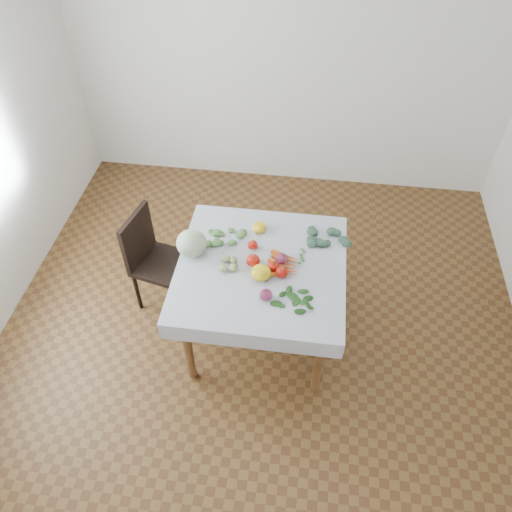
# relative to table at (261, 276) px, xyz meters

# --- Properties ---
(ground) EXTENTS (4.00, 4.00, 0.00)m
(ground) POSITION_rel_table_xyz_m (0.00, 0.00, -0.65)
(ground) COLOR brown
(back_wall) EXTENTS (4.00, 0.04, 2.70)m
(back_wall) POSITION_rel_table_xyz_m (0.00, 2.00, 0.70)
(back_wall) COLOR white
(back_wall) RESTS_ON ground
(table) EXTENTS (1.00, 1.00, 0.75)m
(table) POSITION_rel_table_xyz_m (0.00, 0.00, 0.00)
(table) COLOR brown
(table) RESTS_ON ground
(tablecloth) EXTENTS (1.12, 1.12, 0.01)m
(tablecloth) POSITION_rel_table_xyz_m (0.00, 0.00, 0.10)
(tablecloth) COLOR white
(tablecloth) RESTS_ON table
(chair) EXTENTS (0.46, 0.46, 0.85)m
(chair) POSITION_rel_table_xyz_m (-0.87, 0.25, -0.17)
(chair) COLOR black
(chair) RESTS_ON ground
(cabbage) EXTENTS (0.27, 0.27, 0.19)m
(cabbage) POSITION_rel_table_xyz_m (-0.48, 0.06, 0.20)
(cabbage) COLOR #B1C7A6
(cabbage) RESTS_ON tablecloth
(tomato_a) EXTENTS (0.10, 0.10, 0.08)m
(tomato_a) POSITION_rel_table_xyz_m (-0.06, 0.01, 0.14)
(tomato_a) COLOR red
(tomato_a) RESTS_ON tablecloth
(tomato_b) EXTENTS (0.10, 0.10, 0.07)m
(tomato_b) POSITION_rel_table_xyz_m (0.08, -0.02, 0.14)
(tomato_b) COLOR red
(tomato_b) RESTS_ON tablecloth
(tomato_c) EXTENTS (0.08, 0.08, 0.07)m
(tomato_c) POSITION_rel_table_xyz_m (0.14, -0.07, 0.14)
(tomato_c) COLOR red
(tomato_c) RESTS_ON tablecloth
(tomato_d) EXTENTS (0.09, 0.09, 0.06)m
(tomato_d) POSITION_rel_table_xyz_m (-0.08, 0.16, 0.13)
(tomato_d) COLOR red
(tomato_d) RESTS_ON tablecloth
(heirloom_back) EXTENTS (0.13, 0.13, 0.07)m
(heirloom_back) POSITION_rel_table_xyz_m (-0.06, 0.34, 0.14)
(heirloom_back) COLOR yellow
(heirloom_back) RESTS_ON tablecloth
(heirloom_front) EXTENTS (0.17, 0.17, 0.09)m
(heirloom_front) POSITION_rel_table_xyz_m (0.01, -0.10, 0.15)
(heirloom_front) COLOR yellow
(heirloom_front) RESTS_ON tablecloth
(onion_a) EXTENTS (0.09, 0.09, 0.07)m
(onion_a) POSITION_rel_table_xyz_m (0.13, 0.05, 0.14)
(onion_a) COLOR #561837
(onion_a) RESTS_ON tablecloth
(onion_b) EXTENTS (0.10, 0.10, 0.07)m
(onion_b) POSITION_rel_table_xyz_m (0.06, -0.27, 0.14)
(onion_b) COLOR #561837
(onion_b) RESTS_ON tablecloth
(tomatillo_cluster) EXTENTS (0.15, 0.11, 0.05)m
(tomatillo_cluster) POSITION_rel_table_xyz_m (-0.21, -0.03, 0.13)
(tomatillo_cluster) COLOR #A6B96B
(tomatillo_cluster) RESTS_ON tablecloth
(carrot_bunch) EXTENTS (0.22, 0.25, 0.03)m
(carrot_bunch) POSITION_rel_table_xyz_m (0.16, 0.01, 0.12)
(carrot_bunch) COLOR orange
(carrot_bunch) RESTS_ON tablecloth
(kale_bunch) EXTENTS (0.27, 0.26, 0.04)m
(kale_bunch) POSITION_rel_table_xyz_m (0.45, 0.29, 0.12)
(kale_bunch) COLOR #385B44
(kale_bunch) RESTS_ON tablecloth
(basil_bunch) EXTENTS (0.27, 0.20, 0.01)m
(basil_bunch) POSITION_rel_table_xyz_m (0.23, -0.26, 0.11)
(basil_bunch) COLOR #204A17
(basil_bunch) RESTS_ON tablecloth
(dill_bunch) EXTENTS (0.24, 0.23, 0.03)m
(dill_bunch) POSITION_rel_table_xyz_m (-0.27, 0.24, 0.12)
(dill_bunch) COLOR #54893E
(dill_bunch) RESTS_ON tablecloth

